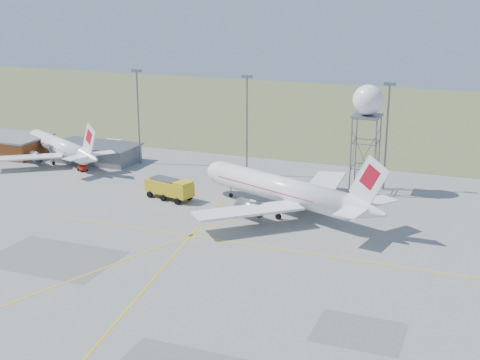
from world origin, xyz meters
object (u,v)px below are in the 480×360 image
at_px(baggage_tug, 83,168).
at_px(fire_truck, 170,189).
at_px(airliner_main, 284,190).
at_px(airliner_far, 61,147).
at_px(radar_tower, 366,133).

bearing_deg(baggage_tug, fire_truck, 6.67).
height_order(airliner_main, airliner_far, airliner_main).
bearing_deg(airliner_far, baggage_tug, -179.50).
height_order(airliner_far, baggage_tug, airliner_far).
bearing_deg(baggage_tug, airliner_main, 16.19).
relative_size(airliner_far, baggage_tug, 12.37).
bearing_deg(fire_truck, radar_tower, 44.64).
xyz_separation_m(airliner_main, fire_truck, (-21.56, -0.14, -2.20)).
relative_size(airliner_main, baggage_tug, 15.43).
bearing_deg(radar_tower, baggage_tug, -172.76).
height_order(airliner_far, radar_tower, radar_tower).
height_order(airliner_main, radar_tower, radar_tower).
xyz_separation_m(airliner_far, radar_tower, (66.37, 2.71, 8.02)).
bearing_deg(airliner_far, fire_truck, -174.41).
bearing_deg(baggage_tug, radar_tower, 35.45).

